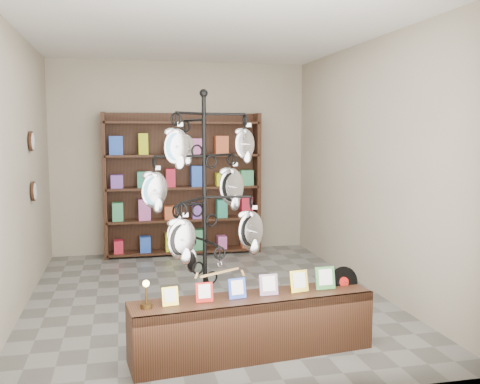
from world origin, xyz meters
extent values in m
plane|color=slate|center=(0.00, 0.00, 0.00)|extent=(5.00, 5.00, 0.00)
plane|color=#A99F88|center=(0.00, 2.50, 1.50)|extent=(4.00, 0.00, 4.00)
plane|color=#A99F88|center=(0.00, -2.50, 1.50)|extent=(4.00, 0.00, 4.00)
plane|color=#A99F88|center=(-2.00, 0.00, 1.50)|extent=(0.00, 5.00, 5.00)
plane|color=#A99F88|center=(2.00, 0.00, 1.50)|extent=(0.00, 5.00, 5.00)
plane|color=white|center=(0.00, 0.00, 3.00)|extent=(5.00, 5.00, 0.00)
cylinder|color=black|center=(-0.21, -1.26, 0.02)|extent=(0.62, 0.62, 0.03)
cylinder|color=black|center=(-0.21, -1.26, 1.11)|extent=(0.05, 0.05, 2.23)
sphere|color=black|center=(-0.21, -1.26, 2.25)|extent=(0.07, 0.07, 0.07)
ellipsoid|color=silver|center=(-0.31, -1.05, 0.70)|extent=(0.12, 0.08, 0.23)
cube|color=tan|center=(-0.13, -1.57, 0.71)|extent=(0.38, 0.22, 0.04)
cube|color=black|center=(0.13, -1.68, 0.26)|extent=(2.13, 0.66, 0.51)
cube|color=gold|center=(-0.58, -1.76, 0.59)|extent=(0.14, 0.06, 0.15)
cube|color=#AA130D|center=(-0.29, -1.73, 0.60)|extent=(0.15, 0.07, 0.16)
cube|color=#263FA5|center=(-0.01, -1.70, 0.60)|extent=(0.16, 0.07, 0.17)
cube|color=#E54C33|center=(0.28, -1.67, 0.60)|extent=(0.17, 0.07, 0.18)
cube|color=gold|center=(0.56, -1.63, 0.61)|extent=(0.18, 0.08, 0.19)
cube|color=#337233|center=(0.82, -1.61, 0.61)|extent=(0.19, 0.08, 0.20)
cylinder|color=black|center=(1.03, -1.53, 0.54)|extent=(0.29, 0.10, 0.28)
cylinder|color=#AA130D|center=(1.03, -1.54, 0.54)|extent=(0.10, 0.04, 0.09)
cylinder|color=#442E13|center=(-0.76, -1.78, 0.53)|extent=(0.10, 0.10, 0.04)
cylinder|color=#442E13|center=(-0.76, -1.78, 0.62)|extent=(0.02, 0.02, 0.13)
sphere|color=#FFBF59|center=(-0.76, -1.78, 0.71)|extent=(0.05, 0.05, 0.05)
cube|color=black|center=(0.00, 2.44, 1.10)|extent=(2.40, 0.04, 2.20)
cube|color=black|center=(-1.18, 2.28, 1.10)|extent=(0.06, 0.36, 2.20)
cube|color=black|center=(1.18, 2.28, 1.10)|extent=(0.06, 0.36, 2.20)
cube|color=black|center=(0.00, 2.28, 0.05)|extent=(2.36, 0.36, 0.04)
cube|color=black|center=(0.00, 2.28, 0.55)|extent=(2.36, 0.36, 0.03)
cube|color=black|center=(0.00, 2.28, 1.05)|extent=(2.36, 0.36, 0.04)
cube|color=black|center=(0.00, 2.28, 1.55)|extent=(2.36, 0.36, 0.04)
cube|color=black|center=(0.00, 2.28, 2.05)|extent=(2.36, 0.36, 0.04)
cylinder|color=black|center=(-1.97, 0.80, 1.80)|extent=(0.03, 0.24, 0.24)
cylinder|color=black|center=(-1.97, 0.80, 1.20)|extent=(0.03, 0.24, 0.24)
camera|label=1|loc=(-0.94, -5.97, 1.91)|focal=40.00mm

